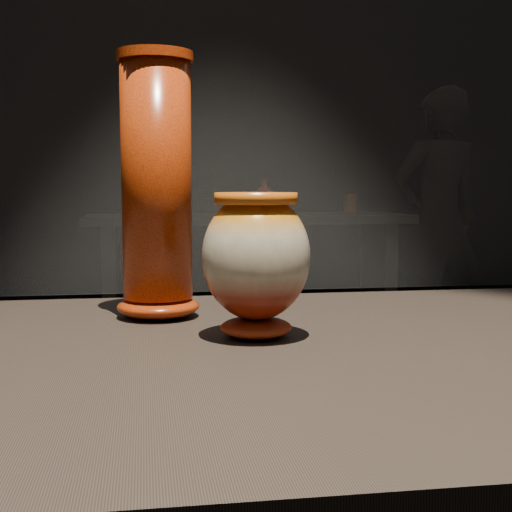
{
  "coord_description": "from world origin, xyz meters",
  "views": [
    {
      "loc": [
        -0.28,
        -0.81,
        1.09
      ],
      "look_at": [
        -0.14,
        0.06,
        1.0
      ],
      "focal_mm": 50.0,
      "sensor_mm": 36.0,
      "label": 1
    }
  ],
  "objects_px": {
    "main_vase": "(256,259)",
    "visitor": "(437,220)",
    "tall_vase": "(157,191)",
    "back_shelf": "(248,256)"
  },
  "relations": [
    {
      "from": "main_vase",
      "to": "visitor",
      "type": "xyz_separation_m",
      "value": [
        1.76,
        3.55,
        -0.14
      ]
    },
    {
      "from": "tall_vase",
      "to": "visitor",
      "type": "relative_size",
      "value": 0.22
    },
    {
      "from": "main_vase",
      "to": "tall_vase",
      "type": "relative_size",
      "value": 0.48
    },
    {
      "from": "tall_vase",
      "to": "back_shelf",
      "type": "xyz_separation_m",
      "value": [
        0.63,
        3.37,
        -0.45
      ]
    },
    {
      "from": "back_shelf",
      "to": "main_vase",
      "type": "bearing_deg",
      "value": -98.18
    },
    {
      "from": "visitor",
      "to": "back_shelf",
      "type": "bearing_deg",
      "value": -7.1
    },
    {
      "from": "main_vase",
      "to": "back_shelf",
      "type": "height_order",
      "value": "main_vase"
    },
    {
      "from": "tall_vase",
      "to": "visitor",
      "type": "bearing_deg",
      "value": 61.03
    },
    {
      "from": "tall_vase",
      "to": "visitor",
      "type": "height_order",
      "value": "visitor"
    },
    {
      "from": "main_vase",
      "to": "tall_vase",
      "type": "distance_m",
      "value": 0.21
    }
  ]
}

